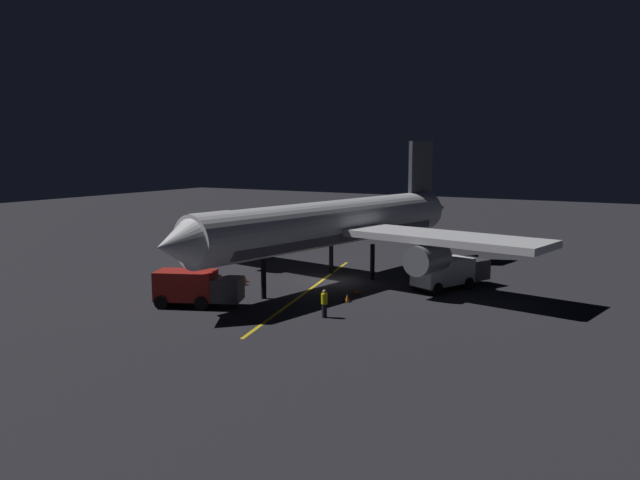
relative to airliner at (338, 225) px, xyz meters
name	(u,v)px	position (x,y,z in m)	size (l,w,h in m)	color
ground_plane	(333,282)	(0.10, 0.57, -4.48)	(180.00, 180.00, 0.20)	#242429
apron_guide_stripe	(308,291)	(-0.01, 4.57, -4.37)	(0.24, 24.65, 0.01)	gold
airliner	(338,225)	(0.00, 0.00, 0.00)	(32.97, 33.87, 10.95)	white
baggage_truck	(195,288)	(4.03, 12.15, -3.17)	(5.98, 4.13, 2.36)	maroon
catering_truck	(449,273)	(-8.64, -1.38, -3.18)	(4.50, 6.74, 2.25)	silver
ground_crew_worker	(324,303)	(-4.71, 10.36, -3.49)	(0.40, 0.40, 1.74)	black
traffic_cone_near_left	(356,291)	(-3.52, 3.65, -4.13)	(0.50, 0.50, 0.55)	#EA590F
traffic_cone_near_right	(245,279)	(5.87, 4.25, -4.13)	(0.50, 0.50, 0.55)	#EA590F
traffic_cone_under_wing	(245,282)	(5.20, 5.21, -4.13)	(0.50, 0.50, 0.55)	#EA590F
traffic_cone_far	(347,298)	(-4.07, 6.12, -4.13)	(0.50, 0.50, 0.55)	#EA590F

